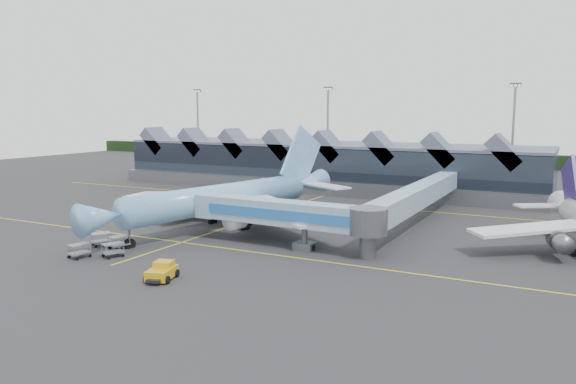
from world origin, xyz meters
The scene contains 10 objects.
ground centered at (0.00, 0.00, 0.00)m, with size 260.00×260.00×0.00m, color #242426.
taxi_stripes centered at (0.00, 10.00, 0.01)m, with size 120.00×60.00×0.01m.
tree_line_far centered at (0.00, 110.00, 2.00)m, with size 260.00×4.00×4.00m, color black.
terminal centered at (-5.07, 47.35, 4.88)m, with size 90.00×22.25×12.52m.
light_masts centered at (21.00, 62.80, 12.49)m, with size 132.40×42.56×22.45m.
main_airliner centered at (-0.14, 2.93, 4.22)m, with size 37.98×44.37×14.37m.
jet_bridge centered at (14.21, -4.15, 4.02)m, with size 25.22×4.37×5.78m.
fuel_truck centered at (-11.20, 7.59, 1.95)m, with size 5.28×10.34×3.47m.
pushback_tug centered at (8.11, -21.34, 0.77)m, with size 3.24×4.25×1.72m.
baggage_carts centered at (-4.97, -16.10, 0.88)m, with size 7.57×7.88×1.57m.
Camera 1 is at (43.53, -62.65, 16.36)m, focal length 35.00 mm.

